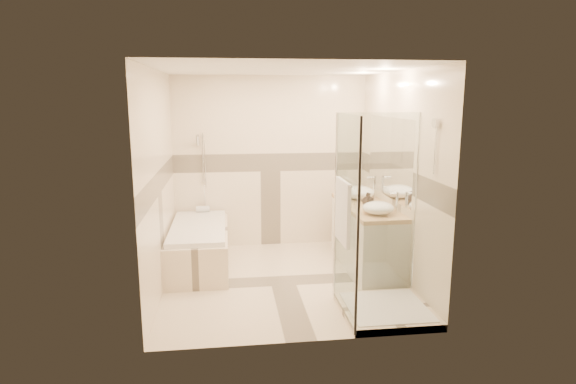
{
  "coord_description": "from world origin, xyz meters",
  "views": [
    {
      "loc": [
        -0.64,
        -5.49,
        2.2
      ],
      "look_at": [
        0.1,
        0.25,
        1.05
      ],
      "focal_mm": 30.0,
      "sensor_mm": 36.0,
      "label": 1
    }
  ],
  "objects": [
    {
      "name": "vessel_sink_near",
      "position": [
        1.1,
        0.67,
        0.94
      ],
      "size": [
        0.44,
        0.44,
        0.17
      ],
      "primitive_type": "ellipsoid",
      "color": "white",
      "rests_on": "vanity"
    },
    {
      "name": "shower_enclosure",
      "position": [
        0.83,
        -0.97,
        0.51
      ],
      "size": [
        0.96,
        0.93,
        2.04
      ],
      "color": "beige",
      "rests_on": "ground"
    },
    {
      "name": "amenity_bottle_a",
      "position": [
        1.1,
        0.16,
        0.94
      ],
      "size": [
        0.09,
        0.1,
        0.18
      ],
      "primitive_type": "imported",
      "rotation": [
        0.0,
        0.0,
        0.19
      ],
      "color": "black",
      "rests_on": "vanity"
    },
    {
      "name": "faucet_far",
      "position": [
        1.32,
        -0.2,
        1.0
      ],
      "size": [
        0.11,
        0.03,
        0.26
      ],
      "color": "silver",
      "rests_on": "vanity"
    },
    {
      "name": "room",
      "position": [
        0.06,
        0.01,
        1.26
      ],
      "size": [
        2.82,
        3.02,
        2.52
      ],
      "color": "beige",
      "rests_on": "ground"
    },
    {
      "name": "faucet_near",
      "position": [
        1.32,
        0.67,
        1.03
      ],
      "size": [
        0.13,
        0.03,
        0.3
      ],
      "color": "silver",
      "rests_on": "vanity"
    },
    {
      "name": "rolled_towel",
      "position": [
        -1.0,
        1.38,
        0.6
      ],
      "size": [
        0.19,
        0.09,
        0.09
      ],
      "primitive_type": "cylinder",
      "rotation": [
        0.0,
        1.57,
        0.0
      ],
      "color": "silver",
      "rests_on": "bathtub"
    },
    {
      "name": "bathtub",
      "position": [
        -1.02,
        0.65,
        0.31
      ],
      "size": [
        0.75,
        1.7,
        0.56
      ],
      "color": "beige",
      "rests_on": "ground"
    },
    {
      "name": "folded_towels",
      "position": [
        1.1,
        0.98,
        0.89
      ],
      "size": [
        0.18,
        0.27,
        0.08
      ],
      "primitive_type": "cube",
      "rotation": [
        0.0,
        0.0,
        -0.08
      ],
      "color": "silver",
      "rests_on": "vanity"
    },
    {
      "name": "amenity_bottle_b",
      "position": [
        1.1,
        0.24,
        0.94
      ],
      "size": [
        0.14,
        0.14,
        0.17
      ],
      "primitive_type": "imported",
      "rotation": [
        0.0,
        0.0,
        0.06
      ],
      "color": "black",
      "rests_on": "vanity"
    },
    {
      "name": "vessel_sink_far",
      "position": [
        1.1,
        -0.2,
        0.92
      ],
      "size": [
        0.37,
        0.37,
        0.15
      ],
      "primitive_type": "ellipsoid",
      "color": "white",
      "rests_on": "vanity"
    },
    {
      "name": "vanity",
      "position": [
        1.12,
        0.3,
        0.43
      ],
      "size": [
        0.58,
        1.62,
        0.85
      ],
      "color": "silver",
      "rests_on": "ground"
    }
  ]
}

